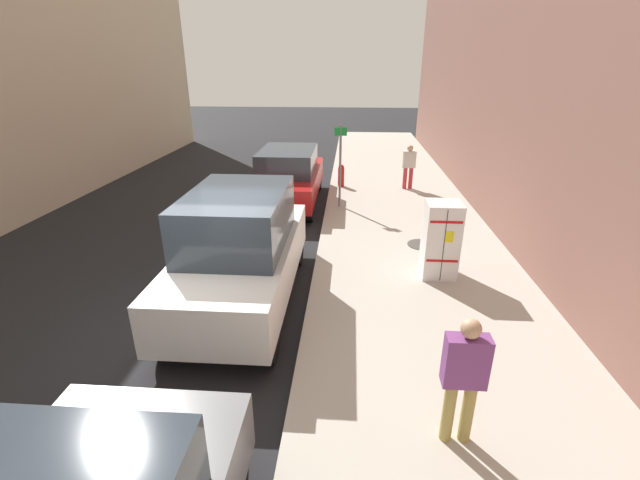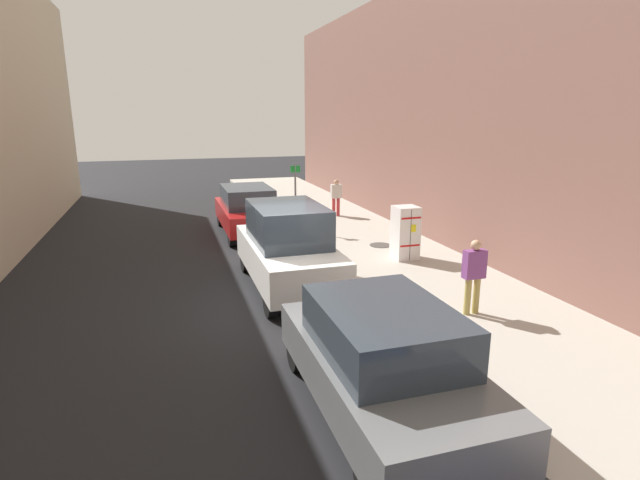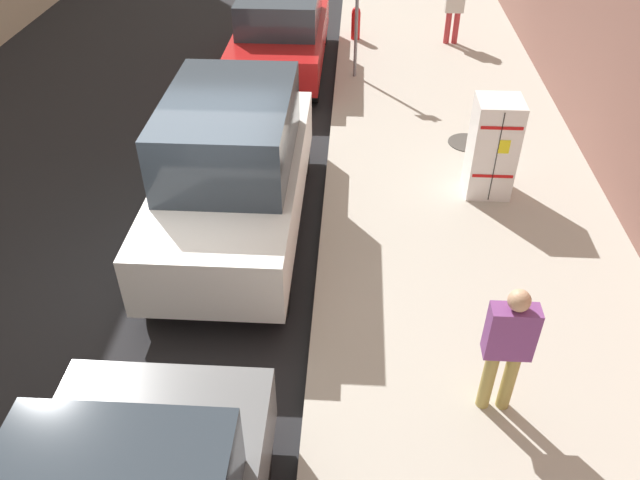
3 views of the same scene
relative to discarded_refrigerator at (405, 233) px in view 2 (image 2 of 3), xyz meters
The scene contains 12 objects.
ground_plane 4.87m from the discarded_refrigerator, 25.97° to the left, with size 80.00×80.00×0.00m, color black.
sidewalk_slab 2.29m from the discarded_refrigerator, 80.80° to the left, with size 4.50×44.00×0.15m, color #B2ADA0.
building_facade_near 4.89m from the discarded_refrigerator, 142.71° to the left, with size 1.67×39.60×8.81m, color #7F564C.
discarded_refrigerator is the anchor object (origin of this frame).
manhole_cover 1.75m from the discarded_refrigerator, 87.31° to the right, with size 0.70×0.70×0.02m, color #47443F.
street_sign_post 5.03m from the discarded_refrigerator, 64.23° to the right, with size 0.36×0.07×2.47m.
fire_hydrant 7.17m from the discarded_refrigerator, 72.23° to the right, with size 0.22×0.22×0.78m.
pedestrian_walking_far 6.66m from the discarded_refrigerator, 91.27° to the right, with size 0.44×0.22×1.52m.
pedestrian_standing_near 4.32m from the discarded_refrigerator, 82.56° to the left, with size 0.47×0.22×1.64m.
parked_suv_red 6.41m from the discarded_refrigerator, 53.20° to the right, with size 1.91×4.54×1.76m.
parked_van_white 3.99m from the discarded_refrigerator, 15.94° to the left, with size 1.90×4.65×2.17m.
parked_suv_gray 7.89m from the discarded_refrigerator, 60.90° to the left, with size 1.99×4.47×1.72m.
Camera 2 is at (2.39, 10.83, 4.36)m, focal length 28.00 mm.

